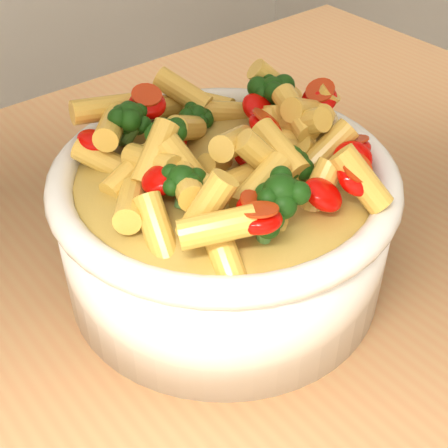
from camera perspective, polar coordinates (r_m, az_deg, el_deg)
table at (r=0.60m, az=-4.17°, el=-13.62°), size 1.20×0.80×0.90m
serving_bowl at (r=0.50m, az=0.00°, el=0.13°), size 0.27×0.27×0.12m
pasta_salad at (r=0.46m, az=0.00°, el=7.07°), size 0.21×0.21×0.05m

